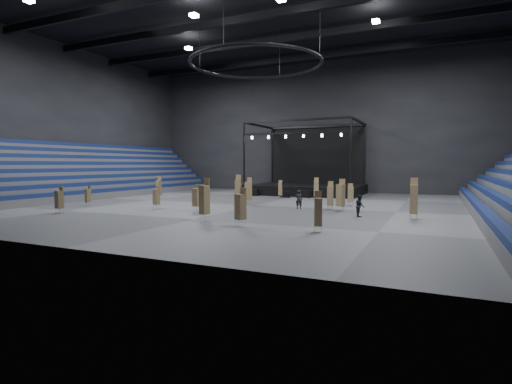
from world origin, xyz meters
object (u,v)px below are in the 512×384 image
at_px(flight_case_left, 253,193).
at_px(chair_stack_12, 318,211).
at_px(chair_stack_1, 351,194).
at_px(chair_stack_3, 248,191).
at_px(crew_member, 360,206).
at_px(chair_stack_13, 241,206).
at_px(chair_stack_15, 197,197).
at_px(chair_stack_4, 59,199).
at_px(chair_stack_9, 316,188).
at_px(chair_stack_11, 330,195).
at_px(chair_stack_2, 414,199).
at_px(flight_case_mid, 285,194).
at_px(chair_stack_8, 238,189).
at_px(chair_stack_14, 205,199).
at_px(stage, 308,183).
at_px(chair_stack_10, 156,196).
at_px(chair_stack_6, 341,195).
at_px(chair_stack_5, 159,187).
at_px(man_center, 299,200).
at_px(chair_stack_7, 88,195).
at_px(chair_stack_0, 280,189).
at_px(flight_case_right, 305,194).

bearing_deg(flight_case_left, chair_stack_12, -56.95).
height_order(chair_stack_1, chair_stack_3, chair_stack_3).
relative_size(chair_stack_1, crew_member, 1.29).
bearing_deg(chair_stack_13, chair_stack_15, 162.47).
distance_m(chair_stack_4, chair_stack_9, 24.74).
bearing_deg(chair_stack_13, chair_stack_11, 97.09).
xyz_separation_m(chair_stack_2, chair_stack_3, (-14.75, 4.41, -0.13)).
relative_size(chair_stack_12, chair_stack_15, 1.05).
relative_size(flight_case_left, flight_case_mid, 1.10).
relative_size(chair_stack_8, chair_stack_14, 0.96).
bearing_deg(chair_stack_9, chair_stack_3, -134.67).
height_order(chair_stack_2, chair_stack_13, chair_stack_2).
relative_size(stage, chair_stack_9, 5.79).
relative_size(stage, chair_stack_10, 6.91).
bearing_deg(flight_case_left, chair_stack_1, -28.94).
distance_m(chair_stack_2, chair_stack_6, 6.27).
height_order(chair_stack_4, chair_stack_9, chair_stack_9).
xyz_separation_m(chair_stack_5, man_center, (17.48, -3.35, -0.45)).
height_order(chair_stack_6, chair_stack_7, chair_stack_6).
distance_m(chair_stack_0, chair_stack_12, 22.37).
bearing_deg(stage, chair_stack_14, -87.71).
height_order(chair_stack_13, chair_stack_15, chair_stack_13).
bearing_deg(flight_case_right, chair_stack_10, -116.71).
bearing_deg(chair_stack_8, chair_stack_3, -47.24).
xyz_separation_m(chair_stack_5, chair_stack_8, (10.45, -1.04, 0.17)).
bearing_deg(chair_stack_9, chair_stack_13, -102.52).
relative_size(chair_stack_4, chair_stack_12, 0.91).
relative_size(chair_stack_1, chair_stack_7, 1.12).
relative_size(chair_stack_11, chair_stack_15, 1.09).
height_order(chair_stack_4, crew_member, chair_stack_4).
height_order(chair_stack_1, chair_stack_4, chair_stack_4).
relative_size(flight_case_left, flight_case_right, 0.92).
height_order(flight_case_right, chair_stack_8, chair_stack_8).
xyz_separation_m(chair_stack_4, chair_stack_9, (15.00, 19.67, 0.13)).
bearing_deg(chair_stack_10, chair_stack_15, 11.13).
relative_size(stage, chair_stack_11, 5.77).
bearing_deg(chair_stack_7, chair_stack_3, 40.17).
bearing_deg(chair_stack_7, chair_stack_5, 95.93).
height_order(chair_stack_6, chair_stack_14, chair_stack_14).
relative_size(chair_stack_4, chair_stack_13, 0.88).
xyz_separation_m(chair_stack_1, crew_member, (2.07, -7.01, -0.31)).
xyz_separation_m(chair_stack_0, chair_stack_9, (4.25, -0.32, 0.20)).
relative_size(stage, flight_case_left, 11.96).
bearing_deg(flight_case_right, chair_stack_14, -91.57).
bearing_deg(chair_stack_8, chair_stack_4, -141.14).
xyz_separation_m(flight_case_left, crew_member, (15.31, -14.33, 0.42)).
bearing_deg(man_center, chair_stack_8, -27.23).
bearing_deg(chair_stack_3, chair_stack_11, -1.27).
height_order(chair_stack_7, chair_stack_12, chair_stack_12).
height_order(chair_stack_0, chair_stack_3, chair_stack_3).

